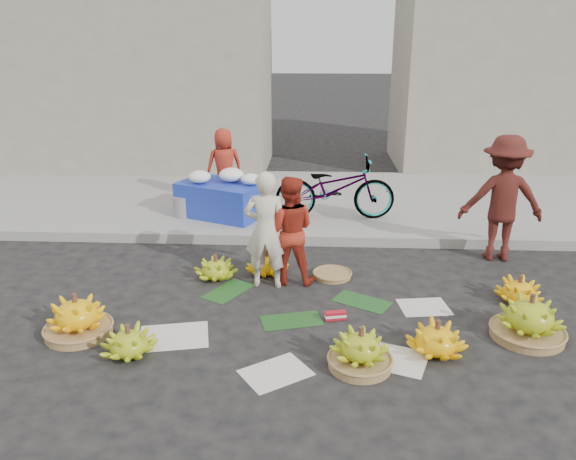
{
  "coord_description": "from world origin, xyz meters",
  "views": [
    {
      "loc": [
        0.14,
        -5.63,
        2.96
      ],
      "look_at": [
        -0.19,
        0.79,
        0.7
      ],
      "focal_mm": 35.0,
      "sensor_mm": 36.0,
      "label": 1
    }
  ],
  "objects_px": {
    "vendor_cream": "(266,230)",
    "bicycle": "(335,188)",
    "banana_bunch_0": "(77,317)",
    "flower_table": "(222,197)",
    "banana_bunch_4": "(529,319)"
  },
  "relations": [
    {
      "from": "vendor_cream",
      "to": "bicycle",
      "type": "height_order",
      "value": "vendor_cream"
    },
    {
      "from": "banana_bunch_4",
      "to": "flower_table",
      "type": "height_order",
      "value": "flower_table"
    },
    {
      "from": "banana_bunch_4",
      "to": "bicycle",
      "type": "height_order",
      "value": "bicycle"
    },
    {
      "from": "banana_bunch_4",
      "to": "vendor_cream",
      "type": "bearing_deg",
      "value": 157.93
    },
    {
      "from": "flower_table",
      "to": "banana_bunch_4",
      "type": "bearing_deg",
      "value": -19.67
    },
    {
      "from": "bicycle",
      "to": "flower_table",
      "type": "bearing_deg",
      "value": 86.12
    },
    {
      "from": "vendor_cream",
      "to": "flower_table",
      "type": "distance_m",
      "value": 2.62
    },
    {
      "from": "banana_bunch_0",
      "to": "bicycle",
      "type": "distance_m",
      "value": 4.61
    },
    {
      "from": "flower_table",
      "to": "banana_bunch_0",
      "type": "bearing_deg",
      "value": -79.57
    },
    {
      "from": "vendor_cream",
      "to": "flower_table",
      "type": "bearing_deg",
      "value": -66.35
    },
    {
      "from": "vendor_cream",
      "to": "bicycle",
      "type": "xyz_separation_m",
      "value": [
        0.9,
        2.38,
        -0.1
      ]
    },
    {
      "from": "banana_bunch_4",
      "to": "vendor_cream",
      "type": "distance_m",
      "value": 3.05
    },
    {
      "from": "banana_bunch_0",
      "to": "flower_table",
      "type": "distance_m",
      "value": 3.85
    },
    {
      "from": "banana_bunch_0",
      "to": "banana_bunch_4",
      "type": "height_order",
      "value": "banana_bunch_4"
    },
    {
      "from": "banana_bunch_0",
      "to": "vendor_cream",
      "type": "distance_m",
      "value": 2.32
    }
  ]
}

